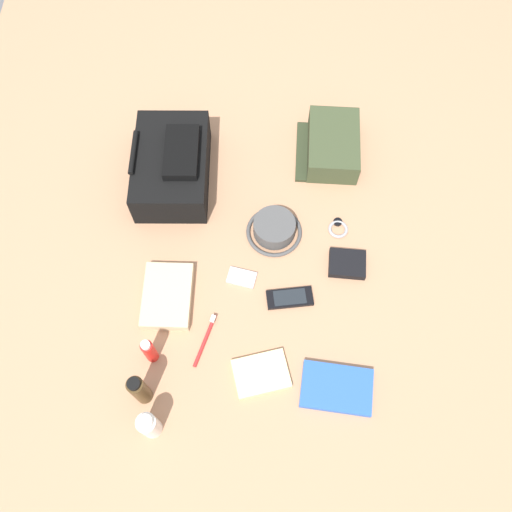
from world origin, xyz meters
The scene contains 15 objects.
ground_plane centered at (0.00, 0.00, -0.01)m, with size 2.64×2.02×0.02m, color tan.
backpack centered at (0.30, 0.27, 0.07)m, with size 0.35×0.23×0.15m.
toiletry_pouch centered at (0.41, -0.24, 0.04)m, with size 0.26×0.21×0.09m.
bucket_hat centered at (0.10, -0.06, 0.03)m, with size 0.17×0.17×0.06m.
toothpaste_tube centered at (-0.49, 0.27, 0.06)m, with size 0.05×0.05×0.12m.
cologne_bottle centered at (-0.41, 0.30, 0.08)m, with size 0.04×0.04×0.16m.
sunscreen_spray centered at (-0.30, 0.29, 0.06)m, with size 0.03×0.03×0.12m.
paperback_novel centered at (-0.38, -0.23, 0.01)m, with size 0.15×0.21×0.02m.
cell_phone centered at (-0.12, -0.10, 0.01)m, with size 0.07×0.14×0.01m.
media_player centered at (-0.06, 0.04, 0.01)m, with size 0.07×0.09×0.01m.
wristwatch centered at (0.12, -0.26, 0.01)m, with size 0.07×0.06×0.01m.
toothbrush centered at (-0.24, 0.14, 0.01)m, with size 0.16×0.06×0.02m.
wallet centered at (-0.01, -0.28, 0.01)m, with size 0.09×0.11×0.02m, color black.
notepad centered at (-0.35, -0.02, 0.01)m, with size 0.11×0.15×0.02m, color beige.
folded_towel centered at (-0.12, 0.26, 0.02)m, with size 0.20×0.14×0.04m, color #C6B289.
Camera 1 is at (-0.69, -0.01, 1.51)m, focal length 38.19 mm.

